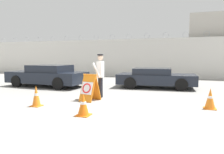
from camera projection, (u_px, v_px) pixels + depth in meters
The scene contains 9 objects.
ground_plane at pixel (112, 106), 7.76m from camera, with size 90.00×90.00×0.00m, color gray.
perimeter_wall at pixel (156, 58), 18.09m from camera, with size 36.00×0.30×3.69m.
barricade_sign at pixel (89, 88), 8.56m from camera, with size 0.71×0.84×1.06m.
security_guard at pixel (100, 73), 9.18m from camera, with size 0.38×0.67×1.84m.
traffic_cone_near at pixel (210, 99), 7.28m from camera, with size 0.39×0.39×0.69m.
traffic_cone_mid at pixel (83, 105), 6.45m from camera, with size 0.40×0.40×0.66m.
traffic_cone_far at pixel (36, 96), 7.66m from camera, with size 0.35×0.35×0.73m.
parked_car_front_coupe at pixel (48, 75), 12.69m from camera, with size 4.65×2.13×1.26m.
parked_car_rear_sedan at pixel (155, 78), 12.16m from camera, with size 4.36×2.17×1.10m.
Camera 1 is at (2.50, -7.20, 1.75)m, focal length 35.00 mm.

